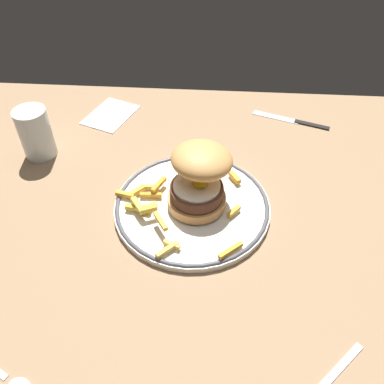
# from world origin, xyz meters

# --- Properties ---
(ground_plane) EXTENTS (1.33, 0.85, 0.04)m
(ground_plane) POSITION_xyz_m (0.00, 0.00, -0.02)
(ground_plane) COLOR #967453
(dinner_plate) EXTENTS (0.28, 0.28, 0.02)m
(dinner_plate) POSITION_xyz_m (-0.06, -0.00, 0.01)
(dinner_plate) COLOR white
(dinner_plate) RESTS_ON ground_plane
(burger) EXTENTS (0.15, 0.15, 0.11)m
(burger) POSITION_xyz_m (-0.04, 0.01, 0.07)
(burger) COLOR tan
(burger) RESTS_ON dinner_plate
(fries_pile) EXTENTS (0.23, 0.26, 0.03)m
(fries_pile) POSITION_xyz_m (-0.10, -0.01, 0.02)
(fries_pile) COLOR gold
(fries_pile) RESTS_ON dinner_plate
(water_glass) EXTENTS (0.07, 0.07, 0.11)m
(water_glass) POSITION_xyz_m (-0.39, 0.14, 0.05)
(water_glass) COLOR silver
(water_glass) RESTS_ON ground_plane
(fork) EXTENTS (0.11, 0.11, 0.00)m
(fork) POSITION_xyz_m (0.14, -0.30, 0.00)
(fork) COLOR silver
(fork) RESTS_ON ground_plane
(knife) EXTENTS (0.17, 0.07, 0.01)m
(knife) POSITION_xyz_m (0.17, 0.30, 0.00)
(knife) COLOR black
(knife) RESTS_ON ground_plane
(spoon) EXTENTS (0.13, 0.08, 0.01)m
(spoon) POSITION_xyz_m (-0.27, -0.32, 0.00)
(spoon) COLOR silver
(spoon) RESTS_ON ground_plane
(napkin) EXTENTS (0.13, 0.15, 0.00)m
(napkin) POSITION_xyz_m (-0.27, 0.29, 0.00)
(napkin) COLOR white
(napkin) RESTS_ON ground_plane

